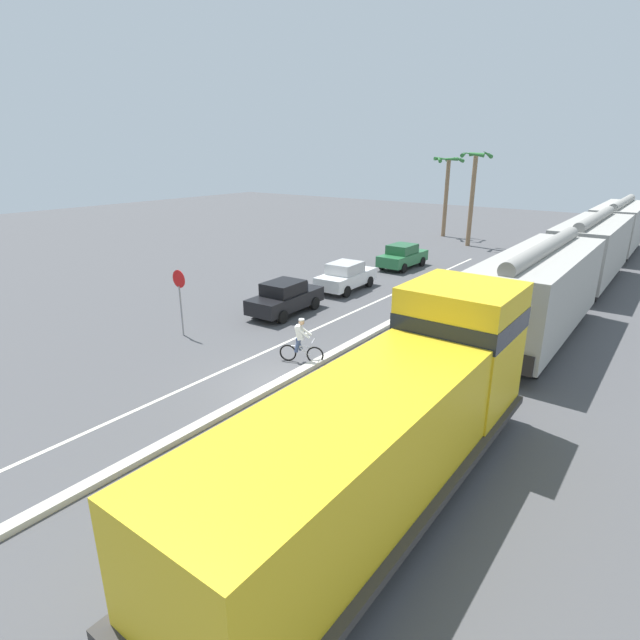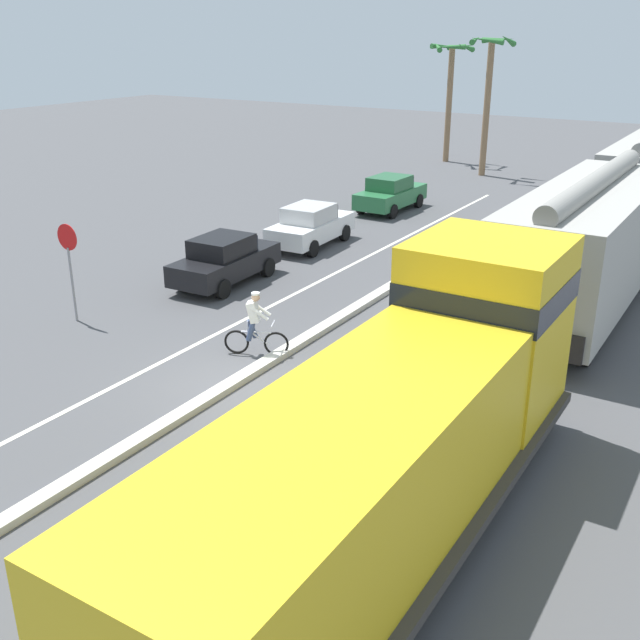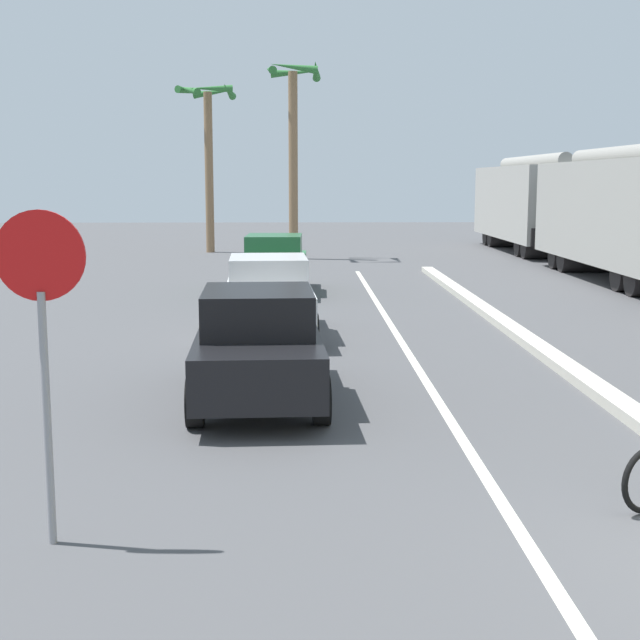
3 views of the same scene
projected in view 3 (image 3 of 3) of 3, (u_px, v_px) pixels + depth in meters
name	position (u px, v px, depth m)	size (l,w,h in m)	color
median_curb	(601.00, 391.00, 12.93)	(0.36, 36.00, 0.16)	beige
lane_stripe	(436.00, 397.00, 12.89)	(0.14, 36.00, 0.01)	silver
hopper_car_middle	(627.00, 214.00, 27.49)	(2.90, 10.60, 4.18)	#A3A098
hopper_car_trailing	(531.00, 204.00, 38.94)	(2.90, 10.60, 4.18)	#A8A69E
parked_car_black	(258.00, 345.00, 12.56)	(1.98, 4.27, 1.62)	black
parked_car_white	(268.00, 296.00, 17.85)	(1.99, 4.28, 1.62)	silver
parked_car_green	(274.00, 264.00, 24.79)	(1.91, 4.24, 1.62)	#286B3D
stop_sign	(42.00, 313.00, 7.43)	(0.76, 0.08, 2.88)	gray
palm_tree_near	(208.00, 131.00, 38.06)	(2.55, 2.64, 7.21)	#846647
palm_tree_far	(293.00, 125.00, 34.79)	(2.30, 2.19, 7.70)	#846647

